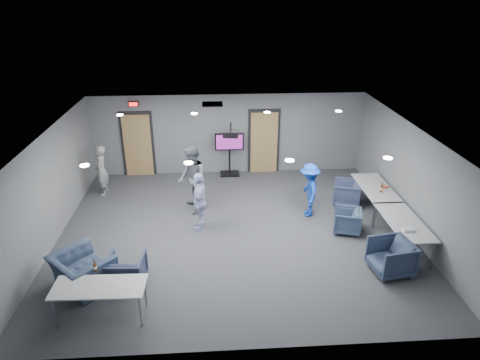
{
  "coord_description": "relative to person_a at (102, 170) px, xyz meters",
  "views": [
    {
      "loc": [
        -0.51,
        -9.62,
        5.81
      ],
      "look_at": [
        0.17,
        0.61,
        1.2
      ],
      "focal_mm": 32.0,
      "sensor_mm": 36.0,
      "label": 1
    }
  ],
  "objects": [
    {
      "name": "wall_front",
      "position": [
        3.9,
        -6.52,
        0.57
      ],
      "size": [
        9.0,
        0.02,
        2.7
      ],
      "primitive_type": "cube",
      "color": "slate",
      "rests_on": "floor"
    },
    {
      "name": "person_b",
      "position": [
        2.77,
        -1.3,
        0.2
      ],
      "size": [
        0.94,
        1.09,
        1.95
      ],
      "primitive_type": "imported",
      "rotation": [
        0.0,
        0.0,
        -1.34
      ],
      "color": "#565E67",
      "rests_on": "floor"
    },
    {
      "name": "snack_box",
      "position": [
        8.15,
        -1.65,
        -0.03
      ],
      "size": [
        0.21,
        0.17,
        0.04
      ],
      "primitive_type": "cube",
      "rotation": [
        0.0,
        0.0,
        0.25
      ],
      "color": "#C05230",
      "rests_on": "table_right_a"
    },
    {
      "name": "downlights",
      "position": [
        3.9,
        -2.52,
        1.91
      ],
      "size": [
        6.18,
        3.78,
        0.02
      ],
      "color": "white",
      "rests_on": "ceiling"
    },
    {
      "name": "floor",
      "position": [
        3.9,
        -2.52,
        -0.78
      ],
      "size": [
        9.0,
        9.0,
        0.0
      ],
      "primitive_type": "plane",
      "color": "#33353A",
      "rests_on": "ground"
    },
    {
      "name": "bottle_right",
      "position": [
        7.93,
        -1.92,
        0.06
      ],
      "size": [
        0.08,
        0.08,
        0.3
      ],
      "color": "#55300E",
      "rests_on": "table_right_a"
    },
    {
      "name": "person_c",
      "position": [
        3.01,
        -2.27,
        0.01
      ],
      "size": [
        0.49,
        0.96,
        1.58
      ],
      "primitive_type": "imported",
      "rotation": [
        0.0,
        0.0,
        -1.68
      ],
      "color": "silver",
      "rests_on": "floor"
    },
    {
      "name": "wall_back",
      "position": [
        3.9,
        1.48,
        0.57
      ],
      "size": [
        9.0,
        0.02,
        2.7
      ],
      "primitive_type": "cube",
      "color": "slate",
      "rests_on": "floor"
    },
    {
      "name": "table_front_left",
      "position": [
        1.19,
        -5.52,
        -0.09
      ],
      "size": [
        1.74,
        0.77,
        0.73
      ],
      "rotation": [
        0.0,
        0.0,
        -0.03
      ],
      "color": "#ACAFB1",
      "rests_on": "floor"
    },
    {
      "name": "chair_front_a",
      "position": [
        1.49,
        -4.52,
        -0.43
      ],
      "size": [
        0.79,
        0.81,
        0.69
      ],
      "primitive_type": "imported",
      "rotation": [
        0.0,
        0.0,
        3.07
      ],
      "color": "#343D5B",
      "rests_on": "floor"
    },
    {
      "name": "hvac_diffuser",
      "position": [
        3.4,
        0.28,
        1.91
      ],
      "size": [
        0.6,
        0.6,
        0.03
      ],
      "primitive_type": "cube",
      "color": "black",
      "rests_on": "ceiling"
    },
    {
      "name": "person_a",
      "position": [
        0.0,
        0.0,
        0.0
      ],
      "size": [
        0.39,
        0.58,
        1.55
      ],
      "primitive_type": "imported",
      "rotation": [
        0.0,
        0.0,
        -1.54
      ],
      "color": "#959794",
      "rests_on": "floor"
    },
    {
      "name": "table_right_b",
      "position": [
        7.9,
        -3.51,
        -0.09
      ],
      "size": [
        0.82,
        1.97,
        0.73
      ],
      "rotation": [
        0.0,
        0.0,
        1.57
      ],
      "color": "#ACAFB1",
      "rests_on": "floor"
    },
    {
      "name": "chair_right_a",
      "position": [
        7.25,
        -1.13,
        -0.43
      ],
      "size": [
        0.97,
        0.95,
        0.7
      ],
      "primitive_type": "imported",
      "rotation": [
        0.0,
        0.0,
        -1.9
      ],
      "color": "#3E4A6B",
      "rests_on": "floor"
    },
    {
      "name": "tv_stand",
      "position": [
        3.93,
        1.22,
        0.05
      ],
      "size": [
        0.96,
        0.46,
        1.47
      ],
      "color": "black",
      "rests_on": "floor"
    },
    {
      "name": "ceiling",
      "position": [
        3.9,
        -2.52,
        1.92
      ],
      "size": [
        9.0,
        9.0,
        0.0
      ],
      "primitive_type": "plane",
      "rotation": [
        3.14,
        0.0,
        0.0
      ],
      "color": "silver",
      "rests_on": "wall_back"
    },
    {
      "name": "table_right_a",
      "position": [
        7.9,
        -1.61,
        -0.09
      ],
      "size": [
        0.82,
        1.97,
        0.73
      ],
      "rotation": [
        0.0,
        0.0,
        1.57
      ],
      "color": "#ACAFB1",
      "rests_on": "floor"
    },
    {
      "name": "projector",
      "position": [
        3.85,
        -1.66,
        1.63
      ],
      "size": [
        0.43,
        0.4,
        0.37
      ],
      "rotation": [
        0.0,
        0.0,
        -0.13
      ],
      "color": "black",
      "rests_on": "ceiling"
    },
    {
      "name": "chair_front_b",
      "position": [
        0.59,
        -4.56,
        -0.39
      ],
      "size": [
        1.56,
        1.56,
        0.77
      ],
      "primitive_type": "imported",
      "rotation": [
        0.0,
        0.0,
        2.37
      ],
      "color": "#35435C",
      "rests_on": "floor"
    },
    {
      "name": "wall_right",
      "position": [
        8.4,
        -2.52,
        0.57
      ],
      "size": [
        0.02,
        8.0,
        2.7
      ],
      "primitive_type": "cube",
      "color": "slate",
      "rests_on": "floor"
    },
    {
      "name": "bottle_front",
      "position": [
        1.02,
        -5.04,
        0.05
      ],
      "size": [
        0.07,
        0.07,
        0.25
      ],
      "color": "#55300E",
      "rests_on": "table_front_left"
    },
    {
      "name": "chair_right_b",
      "position": [
        6.8,
        -2.7,
        -0.46
      ],
      "size": [
        0.85,
        0.83,
        0.63
      ],
      "primitive_type": "imported",
      "rotation": [
        0.0,
        0.0,
        -1.86
      ],
      "color": "#3C4C67",
      "rests_on": "floor"
    },
    {
      "name": "chair_right_c",
      "position": [
        7.25,
        -4.48,
        -0.39
      ],
      "size": [
        0.97,
        0.95,
        0.78
      ],
      "primitive_type": "imported",
      "rotation": [
        0.0,
        0.0,
        -1.42
      ],
      "color": "#36435E",
      "rests_on": "floor"
    },
    {
      "name": "person_d",
      "position": [
        5.98,
        -1.74,
        -0.02
      ],
      "size": [
        0.62,
        1.02,
        1.52
      ],
      "primitive_type": "imported",
      "rotation": [
        0.0,
        0.0,
        -1.63
      ],
      "color": "#1C44B8",
      "rests_on": "floor"
    },
    {
      "name": "door_left",
      "position": [
        0.9,
        1.43,
        0.29
      ],
      "size": [
        1.06,
        0.17,
        2.24
      ],
      "color": "black",
      "rests_on": "wall_back"
    },
    {
      "name": "exit_sign",
      "position": [
        0.9,
        1.41,
        1.67
      ],
      "size": [
        0.32,
        0.08,
        0.16
      ],
      "color": "black",
      "rests_on": "wall_back"
    },
    {
      "name": "door_right",
      "position": [
        5.1,
        1.43,
        0.29
      ],
      "size": [
        1.06,
        0.17,
        2.24
      ],
      "color": "black",
      "rests_on": "wall_back"
    },
    {
      "name": "wrapper",
      "position": [
        7.8,
        -3.96,
        -0.02
      ],
      "size": [
        0.25,
        0.17,
        0.06
      ],
      "primitive_type": "cube",
      "rotation": [
        0.0,
        0.0,
        -0.0
      ],
      "color": "silver",
      "rests_on": "table_right_b"
    },
    {
      "name": "wall_left",
      "position": [
        -0.6,
        -2.52,
        0.57
      ],
      "size": [
        0.02,
        8.0,
        2.7
      ],
      "primitive_type": "cube",
      "color": "slate",
      "rests_on": "floor"
    }
  ]
}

